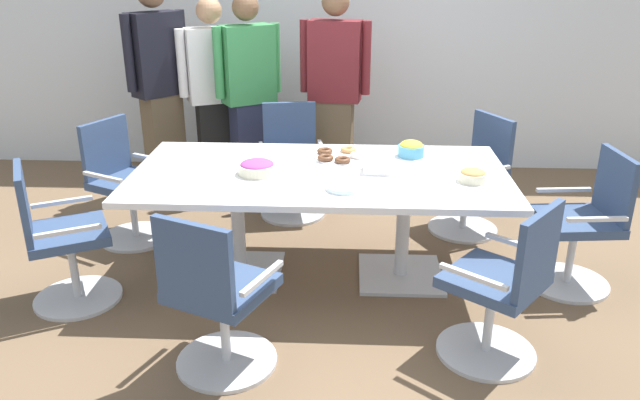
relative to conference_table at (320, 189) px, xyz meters
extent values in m
cube|color=brown|center=(0.00, 0.00, -0.63)|extent=(10.00, 10.00, 0.01)
cube|color=silver|center=(0.00, 2.40, 0.77)|extent=(8.00, 0.10, 2.80)
cube|color=white|center=(0.00, 0.00, 0.10)|extent=(2.40, 1.20, 0.04)
cube|color=silver|center=(-0.55, 0.00, -0.61)|extent=(0.56, 0.56, 0.02)
cylinder|color=silver|center=(-0.55, 0.00, -0.26)|extent=(0.09, 0.09, 0.69)
cube|color=silver|center=(0.55, 0.00, -0.61)|extent=(0.56, 0.56, 0.02)
cylinder|color=silver|center=(0.55, 0.00, -0.26)|extent=(0.09, 0.09, 0.69)
cylinder|color=silver|center=(-1.45, 0.51, -0.61)|extent=(0.72, 0.72, 0.02)
cylinder|color=silver|center=(-1.45, 0.51, -0.40)|extent=(0.05, 0.05, 0.41)
cube|color=#33476B|center=(-1.45, 0.51, -0.17)|extent=(0.62, 0.62, 0.06)
cube|color=#33476B|center=(-1.63, 0.60, 0.07)|extent=(0.23, 0.41, 0.42)
cube|color=silver|center=(-1.34, 0.73, -0.05)|extent=(0.34, 0.19, 0.02)
cube|color=silver|center=(-1.55, 0.29, -0.05)|extent=(0.34, 0.19, 0.02)
cylinder|color=silver|center=(-1.52, -0.40, -0.61)|extent=(0.73, 0.73, 0.02)
cylinder|color=silver|center=(-1.52, -0.40, -0.40)|extent=(0.05, 0.05, 0.41)
cube|color=#33476B|center=(-1.52, -0.40, -0.17)|extent=(0.62, 0.62, 0.06)
cube|color=#33476B|center=(-1.71, -0.50, 0.07)|extent=(0.24, 0.41, 0.42)
cube|color=silver|center=(-1.64, -0.19, -0.05)|extent=(0.34, 0.20, 0.02)
cube|color=silver|center=(-1.41, -0.62, -0.05)|extent=(0.34, 0.20, 0.02)
cylinder|color=silver|center=(-0.45, -1.01, -0.61)|extent=(0.71, 0.71, 0.02)
cylinder|color=silver|center=(-0.45, -1.01, -0.40)|extent=(0.05, 0.05, 0.41)
cube|color=#33476B|center=(-0.45, -1.01, -0.17)|extent=(0.61, 0.61, 0.06)
cube|color=#33476B|center=(-0.54, -1.20, 0.07)|extent=(0.42, 0.21, 0.42)
cube|color=silver|center=(-0.68, -0.91, -0.05)|extent=(0.18, 0.35, 0.02)
cube|color=silver|center=(-0.23, -1.11, -0.05)|extent=(0.18, 0.35, 0.02)
cylinder|color=silver|center=(0.96, -0.86, -0.61)|extent=(0.76, 0.76, 0.02)
cylinder|color=silver|center=(0.96, -0.86, -0.40)|extent=(0.05, 0.05, 0.41)
cube|color=#33476B|center=(0.96, -0.86, -0.17)|extent=(0.65, 0.65, 0.06)
cube|color=#33476B|center=(1.12, -0.99, 0.07)|extent=(0.30, 0.37, 0.42)
cube|color=silver|center=(0.80, -1.05, -0.05)|extent=(0.31, 0.25, 0.02)
cube|color=silver|center=(1.11, -0.66, -0.05)|extent=(0.31, 0.25, 0.02)
cylinder|color=silver|center=(1.65, -0.06, -0.61)|extent=(0.59, 0.59, 0.02)
cylinder|color=silver|center=(1.65, -0.06, -0.40)|extent=(0.05, 0.05, 0.41)
cube|color=#33476B|center=(1.65, -0.06, -0.17)|extent=(0.50, 0.50, 0.06)
cube|color=#33476B|center=(1.86, -0.04, 0.07)|extent=(0.08, 0.44, 0.42)
cube|color=silver|center=(1.67, -0.30, -0.05)|extent=(0.37, 0.06, 0.02)
cube|color=silver|center=(1.62, 0.19, -0.05)|extent=(0.37, 0.06, 0.02)
cylinder|color=silver|center=(1.10, 0.78, -0.61)|extent=(0.73, 0.73, 0.02)
cylinder|color=silver|center=(1.10, 0.78, -0.40)|extent=(0.05, 0.05, 0.41)
cube|color=#33476B|center=(1.10, 0.78, -0.17)|extent=(0.62, 0.62, 0.06)
cube|color=#33476B|center=(1.28, 0.88, 0.07)|extent=(0.24, 0.41, 0.42)
cube|color=silver|center=(1.21, 0.57, -0.05)|extent=(0.34, 0.20, 0.02)
cube|color=silver|center=(0.98, 1.00, -0.05)|extent=(0.34, 0.20, 0.02)
cylinder|color=silver|center=(-0.28, 1.03, -0.61)|extent=(0.63, 0.63, 0.02)
cylinder|color=silver|center=(-0.28, 1.03, -0.40)|extent=(0.05, 0.05, 0.41)
cube|color=#33476B|center=(-0.28, 1.03, -0.17)|extent=(0.53, 0.53, 0.06)
cube|color=#33476B|center=(-0.32, 1.24, 0.07)|extent=(0.44, 0.12, 0.42)
cube|color=silver|center=(-0.04, 1.08, -0.05)|extent=(0.09, 0.37, 0.02)
cube|color=silver|center=(-0.52, 0.99, -0.05)|extent=(0.09, 0.37, 0.02)
cube|color=brown|center=(-1.48, 1.56, -0.18)|extent=(0.36, 0.37, 0.89)
cube|color=black|center=(-1.48, 1.56, 0.61)|extent=(0.46, 0.48, 0.70)
cylinder|color=black|center=(-1.30, 1.76, 0.65)|extent=(0.11, 0.11, 0.63)
cylinder|color=black|center=(-1.65, 1.37, 0.65)|extent=(0.11, 0.11, 0.63)
cube|color=black|center=(-1.02, 1.66, -0.22)|extent=(0.37, 0.31, 0.81)
cube|color=white|center=(-1.02, 1.66, 0.51)|extent=(0.49, 0.38, 0.64)
sphere|color=tan|center=(-1.02, 1.66, 0.97)|extent=(0.22, 0.22, 0.22)
cylinder|color=white|center=(-0.78, 1.77, 0.54)|extent=(0.11, 0.11, 0.58)
cylinder|color=white|center=(-1.27, 1.55, 0.54)|extent=(0.11, 0.11, 0.58)
cube|color=#232842|center=(-0.69, 1.56, -0.21)|extent=(0.38, 0.34, 0.83)
cube|color=#388C4C|center=(-0.69, 1.56, 0.54)|extent=(0.49, 0.42, 0.66)
sphere|color=brown|center=(-0.69, 1.56, 1.01)|extent=(0.23, 0.23, 0.23)
cylinder|color=#388C4C|center=(-0.47, 1.70, 0.57)|extent=(0.11, 0.11, 0.59)
cylinder|color=#388C4C|center=(-0.92, 1.42, 0.57)|extent=(0.11, 0.11, 0.59)
cube|color=brown|center=(0.05, 1.57, -0.20)|extent=(0.35, 0.25, 0.85)
cube|color=maroon|center=(0.05, 1.57, 0.57)|extent=(0.47, 0.29, 0.68)
sphere|color=brown|center=(0.05, 1.57, 1.05)|extent=(0.23, 0.23, 0.23)
cylinder|color=maroon|center=(0.31, 1.52, 0.60)|extent=(0.09, 0.09, 0.61)
cylinder|color=maroon|center=(-0.21, 1.61, 0.60)|extent=(0.09, 0.09, 0.61)
cylinder|color=#4C9EC6|center=(0.61, 0.34, 0.16)|extent=(0.18, 0.18, 0.08)
ellipsoid|color=yellow|center=(0.61, 0.34, 0.20)|extent=(0.16, 0.16, 0.07)
cylinder|color=beige|center=(-0.39, -0.07, 0.16)|extent=(0.24, 0.24, 0.06)
ellipsoid|color=#9E3D8E|center=(-0.39, -0.07, 0.19)|extent=(0.21, 0.21, 0.06)
cylinder|color=beige|center=(0.94, -0.15, 0.15)|extent=(0.17, 0.17, 0.06)
ellipsoid|color=tan|center=(0.94, -0.15, 0.18)|extent=(0.15, 0.15, 0.05)
cylinder|color=white|center=(0.12, 0.28, 0.13)|extent=(0.35, 0.35, 0.01)
torus|color=white|center=(0.24, 0.26, 0.15)|extent=(0.11, 0.11, 0.03)
torus|color=tan|center=(0.18, 0.39, 0.15)|extent=(0.11, 0.11, 0.03)
torus|color=brown|center=(0.02, 0.35, 0.15)|extent=(0.11, 0.11, 0.03)
torus|color=brown|center=(0.03, 0.19, 0.15)|extent=(0.11, 0.11, 0.03)
torus|color=brown|center=(0.14, 0.15, 0.15)|extent=(0.11, 0.11, 0.03)
cylinder|color=white|center=(0.16, -0.33, 0.13)|extent=(0.20, 0.20, 0.01)
cylinder|color=silver|center=(0.16, -0.33, 0.13)|extent=(0.20, 0.20, 0.01)
cylinder|color=white|center=(0.16, -0.33, 0.14)|extent=(0.20, 0.20, 0.01)
cylinder|color=silver|center=(0.16, -0.33, 0.15)|extent=(0.20, 0.20, 0.01)
cylinder|color=white|center=(0.16, -0.33, 0.15)|extent=(0.20, 0.20, 0.01)
cube|color=white|center=(0.37, 0.01, 0.16)|extent=(0.17, 0.17, 0.07)
camera|label=1|loc=(0.18, -3.77, 1.44)|focal=34.90mm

